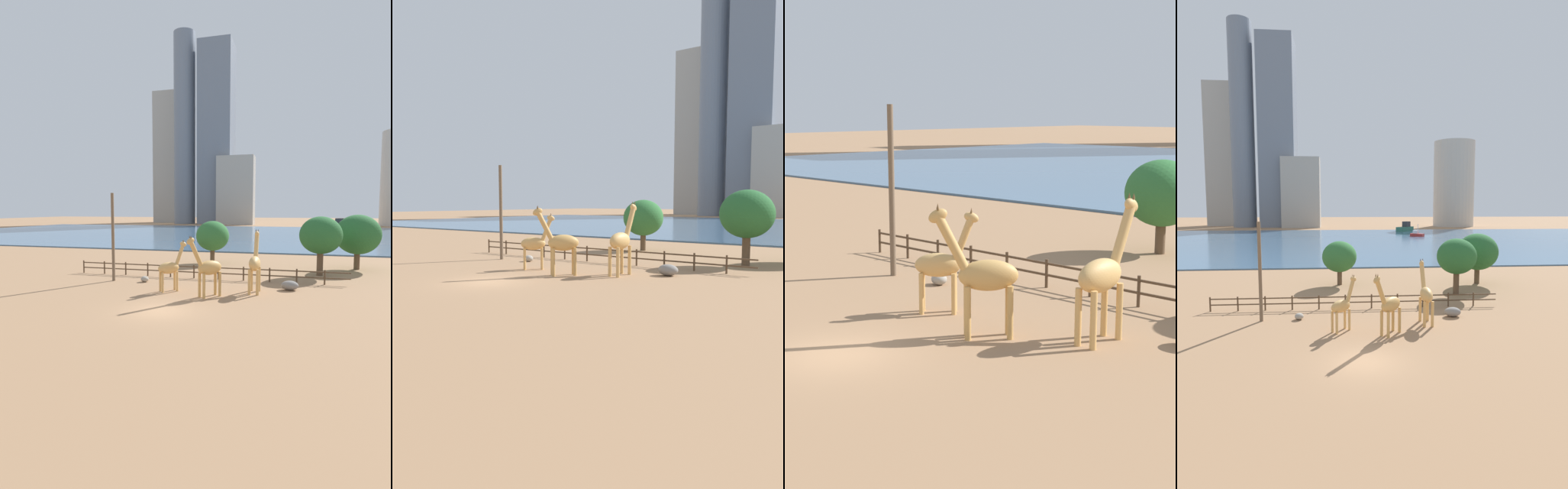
# 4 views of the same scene
# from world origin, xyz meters

# --- Properties ---
(giraffe_tall) EXTENTS (2.54, 2.77, 4.74)m
(giraffe_tall) POSITION_xyz_m (2.07, 4.69, 2.24)
(giraffe_tall) COLOR tan
(giraffe_tall) RESTS_ON ground
(giraffe_companion) EXTENTS (0.93, 3.34, 5.01)m
(giraffe_companion) POSITION_xyz_m (5.30, 7.22, 2.36)
(giraffe_companion) COLOR tan
(giraffe_companion) RESTS_ON ground
(giraffe_young) EXTENTS (2.23, 2.09, 4.15)m
(giraffe_young) POSITION_xyz_m (-1.33, 5.88, 1.93)
(giraffe_young) COLOR tan
(giraffe_young) RESTS_ON ground
(utility_pole) EXTENTS (0.28, 0.28, 8.10)m
(utility_pole) POSITION_xyz_m (-7.90, 8.79, 4.05)
(utility_pole) COLOR brown
(utility_pole) RESTS_ON ground
(boulder_near_fence) EXTENTS (1.40, 1.04, 0.78)m
(boulder_near_fence) POSITION_xyz_m (8.00, 8.86, 0.39)
(boulder_near_fence) COLOR gray
(boulder_near_fence) RESTS_ON ground
(boulder_by_pole) EXTENTS (0.73, 0.71, 0.53)m
(boulder_by_pole) POSITION_xyz_m (-4.89, 9.01, 0.27)
(boulder_by_pole) COLOR gray
(boulder_by_pole) RESTS_ON ground
(enclosure_fence) EXTENTS (26.12, 0.14, 1.30)m
(enclosure_fence) POSITION_xyz_m (-0.42, 12.00, 0.77)
(enclosure_fence) COLOR #4C3826
(enclosure_fence) RESTS_ON ground
(tree_left_large) EXTENTS (4.16, 4.16, 5.92)m
(tree_left_large) POSITION_xyz_m (10.71, 16.79, 4.01)
(tree_left_large) COLOR brown
(tree_left_large) RESTS_ON ground
(tree_center_broad) EXTENTS (4.06, 4.06, 5.19)m
(tree_center_broad) POSITION_xyz_m (-1.62, 22.58, 3.34)
(tree_center_broad) COLOR brown
(tree_center_broad) RESTS_ON ground
(skyline_tower_needle) EXTENTS (15.70, 8.29, 29.08)m
(skyline_tower_needle) POSITION_xyz_m (-18.16, 140.59, 14.54)
(skyline_tower_needle) COLOR #ADA89E
(skyline_tower_needle) RESTS_ON ground
(skyline_block_central) EXTENTS (14.66, 14.68, 78.96)m
(skyline_block_central) POSITION_xyz_m (-28.20, 147.52, 39.48)
(skyline_block_central) COLOR slate
(skyline_block_central) RESTS_ON ground
(skyline_block_left) EXTENTS (15.44, 10.20, 63.16)m
(skyline_block_left) POSITION_xyz_m (-53.70, 158.82, 31.58)
(skyline_block_left) COLOR #ADA89E
(skyline_block_left) RESTS_ON ground
(skyline_block_right) EXTENTS (9.74, 9.74, 84.49)m
(skyline_block_right) POSITION_xyz_m (-42.67, 145.79, 42.25)
(skyline_block_right) COLOR slate
(skyline_block_right) RESTS_ON ground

